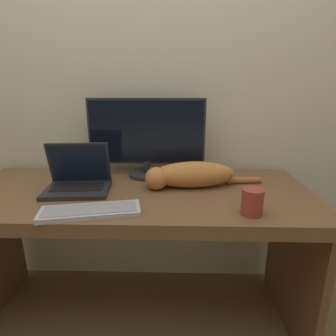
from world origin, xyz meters
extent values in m
cube|color=beige|center=(0.00, 0.75, 1.30)|extent=(6.40, 0.06, 2.60)
cube|color=brown|center=(0.00, 0.34, 0.72)|extent=(1.68, 0.69, 0.06)
cube|color=brown|center=(0.80, 0.34, 0.34)|extent=(0.04, 0.63, 0.69)
cylinder|color=#282828|center=(0.04, 0.57, 0.76)|extent=(0.20, 0.20, 0.02)
cylinder|color=#282828|center=(0.04, 0.57, 0.80)|extent=(0.04, 0.04, 0.06)
cube|color=#282828|center=(0.04, 0.57, 0.99)|extent=(0.62, 0.02, 0.35)
cube|color=black|center=(0.04, 0.56, 0.99)|extent=(0.60, 0.01, 0.32)
cube|color=#232326|center=(-0.26, 0.31, 0.76)|extent=(0.31, 0.24, 0.02)
cube|color=black|center=(-0.26, 0.33, 0.77)|extent=(0.25, 0.14, 0.00)
cube|color=#232326|center=(-0.27, 0.39, 0.87)|extent=(0.30, 0.09, 0.21)
cube|color=black|center=(-0.27, 0.39, 0.87)|extent=(0.27, 0.07, 0.18)
cube|color=#BCBCC1|center=(-0.13, 0.09, 0.76)|extent=(0.41, 0.20, 0.02)
cube|color=#939397|center=(-0.13, 0.09, 0.77)|extent=(0.37, 0.17, 0.00)
ellipsoid|color=#C67A38|center=(0.29, 0.40, 0.81)|extent=(0.43, 0.19, 0.13)
ellipsoid|color=#AD662D|center=(0.31, 0.40, 0.85)|extent=(0.20, 0.13, 0.05)
sphere|color=#C67A38|center=(0.11, 0.36, 0.80)|extent=(0.11, 0.11, 0.11)
cone|color=#AD662D|center=(0.08, 0.36, 0.85)|extent=(0.03, 0.03, 0.03)
cone|color=#AD662D|center=(0.13, 0.36, 0.85)|extent=(0.03, 0.03, 0.03)
cylinder|color=#AD662D|center=(0.55, 0.46, 0.76)|extent=(0.18, 0.05, 0.03)
cylinder|color=#9E382D|center=(0.50, 0.10, 0.80)|extent=(0.08, 0.08, 0.10)
camera|label=1|loc=(0.20, -0.90, 1.24)|focal=30.00mm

